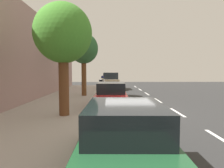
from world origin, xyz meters
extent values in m
plane|color=#2D2D2D|center=(0.00, 0.00, 0.00)|extent=(56.34, 56.34, 0.00)
cube|color=#B2A8A3|center=(4.18, 0.00, 0.07)|extent=(4.37, 35.22, 0.13)
cube|color=gray|center=(1.91, 0.00, 0.07)|extent=(0.16, 35.22, 0.13)
cube|color=white|center=(-2.57, -16.51, 0.00)|extent=(0.14, 2.20, 0.01)
cube|color=white|center=(-2.57, -12.31, 0.00)|extent=(0.14, 2.20, 0.01)
cube|color=white|center=(-2.57, -8.11, 0.00)|extent=(0.14, 2.20, 0.01)
cube|color=white|center=(-2.57, -3.91, 0.00)|extent=(0.14, 2.20, 0.01)
cube|color=white|center=(-2.57, 0.29, 0.00)|extent=(0.14, 2.20, 0.01)
cube|color=white|center=(-2.57, 4.49, 0.00)|extent=(0.14, 2.20, 0.01)
cube|color=white|center=(0.44, 0.00, 0.00)|extent=(0.12, 35.22, 0.01)
cube|color=#A88481|center=(6.61, 0.00, 3.24)|extent=(0.50, 35.22, 6.48)
cube|color=tan|center=(0.87, -12.84, 0.78)|extent=(1.92, 4.71, 0.90)
cube|color=black|center=(0.87, -12.84, 1.61)|extent=(1.69, 3.11, 0.76)
cylinder|color=black|center=(1.75, -11.39, 0.38)|extent=(0.22, 0.76, 0.76)
cylinder|color=black|center=(0.01, -11.38, 0.38)|extent=(0.22, 0.76, 0.76)
cylinder|color=black|center=(1.74, -14.30, 0.38)|extent=(0.22, 0.76, 0.76)
cylinder|color=black|center=(-0.01, -14.29, 0.38)|extent=(0.22, 0.76, 0.76)
cube|color=maroon|center=(0.94, -0.87, 0.60)|extent=(1.87, 4.44, 0.64)
cube|color=black|center=(0.94, -0.87, 1.22)|extent=(1.60, 2.14, 0.60)
cylinder|color=black|center=(1.78, 0.47, 0.33)|extent=(0.24, 0.67, 0.66)
cylinder|color=black|center=(0.16, 0.51, 0.33)|extent=(0.24, 0.67, 0.66)
cylinder|color=black|center=(1.71, -2.26, 0.33)|extent=(0.24, 0.67, 0.66)
cylinder|color=black|center=(0.09, -2.22, 0.33)|extent=(0.24, 0.67, 0.66)
cube|color=#1E512D|center=(0.72, 6.55, 0.60)|extent=(1.85, 4.43, 0.64)
cube|color=black|center=(0.72, 6.55, 1.22)|extent=(1.59, 2.13, 0.60)
cylinder|color=black|center=(1.51, 5.17, 0.33)|extent=(0.23, 0.66, 0.66)
cylinder|color=black|center=(-0.11, 5.20, 0.33)|extent=(0.23, 0.66, 0.66)
torus|color=black|center=(1.05, -7.05, 0.36)|extent=(0.57, 0.49, 0.71)
torus|color=black|center=(1.84, -6.38, 0.36)|extent=(0.57, 0.49, 0.71)
cylinder|color=black|center=(1.34, -6.80, 0.45)|extent=(0.52, 0.44, 0.53)
cylinder|color=black|center=(1.62, -6.56, 0.44)|extent=(0.13, 0.12, 0.49)
cylinder|color=black|center=(1.38, -6.76, 0.69)|extent=(0.58, 0.50, 0.05)
cylinder|color=black|center=(1.71, -6.49, 0.28)|extent=(0.29, 0.26, 0.19)
cylinder|color=black|center=(1.75, -6.45, 0.52)|extent=(0.22, 0.20, 0.34)
cylinder|color=black|center=(1.08, -7.02, 0.53)|extent=(0.11, 0.10, 0.35)
cube|color=black|center=(1.66, -6.53, 0.72)|extent=(0.25, 0.23, 0.05)
cylinder|color=black|center=(1.11, -7.00, 0.76)|extent=(0.32, 0.37, 0.03)
cylinder|color=#C6B284|center=(1.58, -7.08, 0.43)|extent=(0.15, 0.15, 0.86)
cylinder|color=#C6B284|center=(1.70, -7.24, 0.43)|extent=(0.15, 0.15, 0.86)
cube|color=white|center=(1.64, -7.16, 1.16)|extent=(0.41, 0.44, 0.61)
cylinder|color=white|center=(1.49, -6.96, 1.13)|extent=(0.10, 0.10, 0.58)
cylinder|color=white|center=(1.80, -7.37, 1.13)|extent=(0.10, 0.10, 0.58)
sphere|color=tan|center=(1.64, -7.16, 1.58)|extent=(0.24, 0.24, 0.24)
sphere|color=navy|center=(1.64, -7.16, 1.63)|extent=(0.27, 0.27, 0.27)
cube|color=black|center=(1.80, -7.05, 1.18)|extent=(0.32, 0.35, 0.44)
cylinder|color=brown|center=(3.15, -5.86, 1.76)|extent=(0.40, 0.40, 3.27)
ellipsoid|color=#2E6334|center=(3.15, -5.86, 4.05)|extent=(2.37, 2.37, 2.51)
cylinder|color=brown|center=(3.15, 1.42, 1.66)|extent=(0.46, 0.46, 3.06)
ellipsoid|color=#46902F|center=(3.15, 1.42, 3.92)|extent=(2.64, 2.64, 2.73)
camera|label=1|loc=(1.05, 10.54, 2.20)|focal=31.55mm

